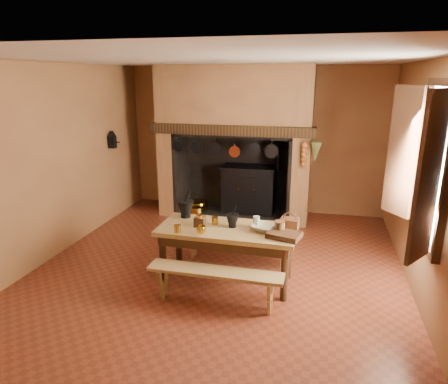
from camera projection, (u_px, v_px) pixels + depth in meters
name	position (u px, v px, depth m)	size (l,w,h in m)	color
floor	(220.00, 267.00, 5.63)	(5.50, 5.50, 0.00)	maroon
ceiling	(219.00, 59.00, 4.85)	(5.50, 5.50, 0.00)	silver
back_wall	(255.00, 140.00, 7.80)	(5.00, 0.02, 2.80)	#97673C
wall_left	(54.00, 161.00, 5.83)	(0.02, 5.50, 2.80)	#97673C
wall_right	(426.00, 183.00, 4.66)	(0.02, 5.50, 2.80)	#97673C
wall_front	(116.00, 261.00, 2.68)	(5.00, 0.02, 2.80)	#97673C
chimney_breast	(235.00, 121.00, 7.35)	(2.95, 0.96, 2.80)	#97673C
iron_range	(249.00, 189.00, 7.79)	(1.12, 0.55, 1.60)	black
hearth_pans	(197.00, 207.00, 7.92)	(0.51, 0.62, 0.20)	#B07F28
hanging_pans	(227.00, 149.00, 7.02)	(1.92, 0.29, 0.27)	black
onion_string	(304.00, 155.00, 6.69)	(0.12, 0.10, 0.46)	#B65821
herb_bunch	(315.00, 152.00, 6.64)	(0.20, 0.20, 0.35)	brown
window	(423.00, 164.00, 4.24)	(0.39, 1.75, 1.76)	white
wall_coffee_mill	(112.00, 138.00, 7.22)	(0.23, 0.16, 0.31)	black
work_table	(227.00, 236.00, 5.09)	(1.73, 0.77, 0.75)	tan
bench_front	(215.00, 279.00, 4.63)	(1.59, 0.28, 0.45)	tan
bench_back	(237.00, 239.00, 5.73)	(1.63, 0.28, 0.46)	tan
mortar_large	(185.00, 208.00, 5.40)	(0.23, 0.23, 0.39)	black
mortar_small	(232.00, 220.00, 5.05)	(0.17, 0.17, 0.29)	black
coffee_grinder	(200.00, 221.00, 5.08)	(0.17, 0.13, 0.20)	#361B11
brass_mug_a	(178.00, 229.00, 4.89)	(0.09, 0.09, 0.10)	#B07F28
brass_mug_b	(215.00, 221.00, 5.16)	(0.09, 0.09, 0.10)	#B07F28
mixing_bowl	(264.00, 228.00, 4.95)	(0.30, 0.30, 0.07)	tan
stoneware_crock	(279.00, 227.00, 4.84)	(0.13, 0.13, 0.16)	#50351D
glass_jar	(256.00, 222.00, 5.04)	(0.09, 0.09, 0.15)	beige
wicker_basket	(290.00, 223.00, 5.02)	(0.24, 0.19, 0.22)	#4D2A17
wooden_tray	(284.00, 235.00, 4.73)	(0.38, 0.27, 0.07)	#361B11
brass_cup	(201.00, 230.00, 4.86)	(0.12, 0.12, 0.10)	#B07F28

